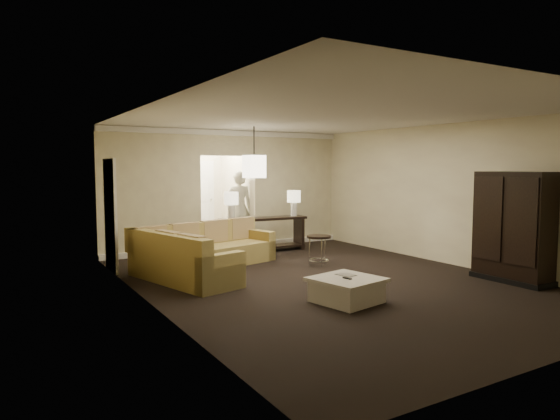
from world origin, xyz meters
TOP-DOWN VIEW (x-y plane):
  - ground at (0.00, 0.00)m, footprint 8.00×8.00m
  - wall_back at (0.00, 4.00)m, footprint 6.00×0.04m
  - wall_left at (-3.00, 0.00)m, footprint 0.04×8.00m
  - wall_right at (3.00, 0.00)m, footprint 0.04×8.00m
  - ceiling at (0.00, 0.00)m, footprint 6.00×8.00m
  - crown_molding at (0.00, 3.95)m, footprint 6.00×0.10m
  - baseboard at (0.00, 3.95)m, footprint 6.00×0.10m
  - side_door at (-2.97, 2.80)m, footprint 0.05×0.90m
  - foyer at (0.00, 5.34)m, footprint 1.44×2.02m
  - sectional_sofa at (-1.55, 1.81)m, footprint 3.05×2.89m
  - coffee_table at (-0.53, -1.17)m, footprint 1.05×1.05m
  - console_table at (0.50, 3.20)m, footprint 2.06×0.59m
  - armoire at (2.69, -1.57)m, footprint 0.55×1.30m
  - drink_table at (0.64, 1.20)m, footprint 0.48×0.48m
  - table_lamp_left at (-0.29, 3.25)m, footprint 0.31×0.31m
  - table_lamp_right at (1.29, 3.15)m, footprint 0.31×0.31m
  - pendant_light at (0.00, 2.70)m, footprint 0.38×0.38m
  - person at (0.45, 4.39)m, footprint 0.87×0.73m

SIDE VIEW (x-z plane):
  - ground at x=0.00m, z-range 0.00..0.00m
  - baseboard at x=0.00m, z-range 0.00..0.12m
  - coffee_table at x=-0.53m, z-range 0.00..0.37m
  - sectional_sofa at x=-1.55m, z-range -0.09..0.78m
  - drink_table at x=0.64m, z-range 0.13..0.73m
  - console_table at x=0.50m, z-range 0.08..0.86m
  - armoire at x=2.69m, z-range -0.04..1.83m
  - person at x=0.45m, z-range 0.00..2.03m
  - side_door at x=-2.97m, z-range 0.00..2.10m
  - table_lamp_left at x=-0.29m, z-range 0.89..1.49m
  - table_lamp_right at x=1.29m, z-range 0.89..1.49m
  - foyer at x=0.00m, z-range -0.10..2.70m
  - wall_back at x=0.00m, z-range 0.00..2.80m
  - wall_left at x=-3.00m, z-range 0.00..2.80m
  - wall_right at x=3.00m, z-range 0.00..2.80m
  - pendant_light at x=0.00m, z-range 1.41..2.50m
  - crown_molding at x=0.00m, z-range 2.67..2.79m
  - ceiling at x=0.00m, z-range 2.79..2.81m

